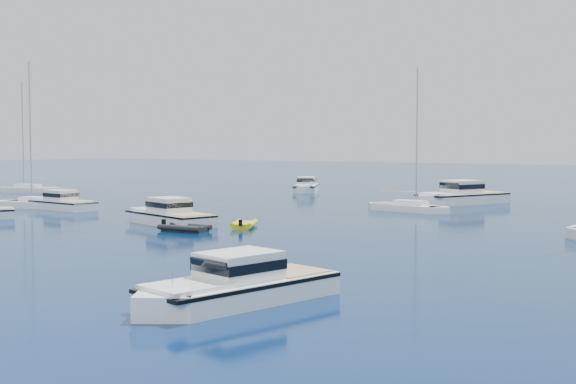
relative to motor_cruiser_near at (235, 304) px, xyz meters
name	(u,v)px	position (x,y,z in m)	size (l,w,h in m)	color
motor_cruiser_near	(235,304)	(0.00, 0.00, 0.00)	(2.91, 9.51, 2.50)	white
motor_cruiser_centre	(168,224)	(-20.83, 19.93, 0.00)	(2.99, 9.78, 2.57)	silver
motor_cruiser_far_l	(60,209)	(-37.76, 24.42, 0.00)	(2.67, 8.71, 2.29)	silver
motor_cruiser_distant	(460,204)	(-8.62, 49.42, 0.00)	(3.55, 11.61, 3.05)	white
motor_cruiser_horizon	(306,191)	(-31.96, 58.73, 0.00)	(2.72, 8.90, 2.34)	white
sailboat_mid_l	(41,208)	(-40.34, 24.38, 0.00)	(2.50, 9.60, 14.11)	white
sailboat_centre	(407,211)	(-9.99, 39.49, 0.00)	(2.32, 8.92, 13.12)	white
sailboat_far_l	(31,193)	(-59.26, 38.49, 0.00)	(2.49, 9.57, 14.07)	silver
tender_yellow	(244,227)	(-14.72, 21.18, 0.00)	(1.86, 3.34, 0.95)	#D6CC0C
tender_grey_near	(185,231)	(-16.80, 17.07, 0.00)	(2.00, 3.64, 0.95)	black
tender_grey_far	(49,208)	(-39.39, 24.50, 0.00)	(2.11, 3.90, 0.95)	black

